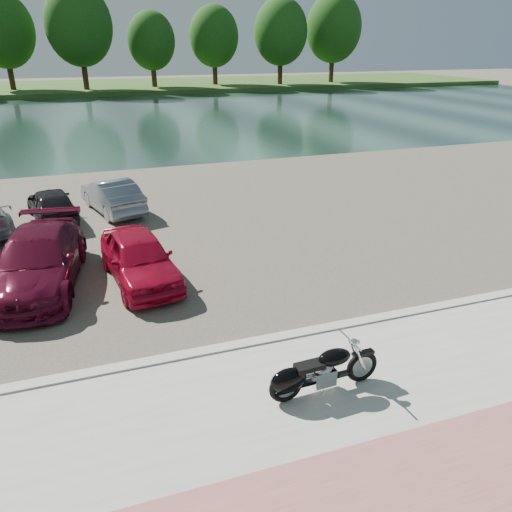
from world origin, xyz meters
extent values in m
plane|color=#595447|center=(0.00, 0.00, 0.00)|extent=(200.00, 200.00, 0.00)
cube|color=#A29F99|center=(0.00, -1.00, 0.05)|extent=(60.00, 6.00, 0.10)
cube|color=#925552|center=(0.00, -2.50, 0.10)|extent=(60.00, 2.00, 0.01)
cube|color=#A29F99|center=(0.00, 2.00, 0.07)|extent=(60.00, 0.30, 0.14)
cube|color=#474239|center=(0.00, 11.00, 0.02)|extent=(60.00, 18.00, 0.04)
cube|color=#182C28|center=(0.00, 40.00, 0.00)|extent=(120.00, 40.00, 0.00)
cube|color=#274B1A|center=(0.00, 72.00, 0.30)|extent=(120.00, 24.00, 0.60)
cylinder|color=#311E12|center=(-12.00, 67.40, 3.30)|extent=(0.70, 0.70, 5.40)
ellipsoid|color=#14390F|center=(-12.00, 67.40, 7.62)|extent=(7.56, 7.56, 9.07)
cylinder|color=#311E12|center=(-3.00, 64.60, 3.52)|extent=(0.70, 0.70, 5.85)
ellipsoid|color=#14390F|center=(-3.00, 64.60, 8.21)|extent=(8.19, 8.19, 9.83)
cylinder|color=#311E12|center=(6.00, 66.00, 2.85)|extent=(0.70, 0.70, 4.50)
ellipsoid|color=#14390F|center=(6.00, 66.00, 6.45)|extent=(6.30, 6.30, 7.56)
cylinder|color=#311E12|center=(15.00, 67.40, 3.08)|extent=(0.70, 0.70, 4.95)
ellipsoid|color=#14390F|center=(15.00, 67.40, 7.04)|extent=(6.93, 6.93, 8.32)
cylinder|color=#311E12|center=(24.00, 64.60, 3.30)|extent=(0.70, 0.70, 5.40)
ellipsoid|color=#14390F|center=(24.00, 64.60, 7.62)|extent=(7.56, 7.56, 9.07)
cylinder|color=#311E12|center=(33.00, 66.00, 3.52)|extent=(0.70, 0.70, 5.85)
ellipsoid|color=#14390F|center=(33.00, 66.00, 8.21)|extent=(8.19, 8.19, 9.83)
torus|color=black|center=(0.14, 0.00, 0.44)|extent=(0.69, 0.15, 0.68)
torus|color=black|center=(-1.50, -0.08, 0.44)|extent=(0.69, 0.15, 0.68)
cylinder|color=#B2B2B7|center=(0.14, 0.00, 0.44)|extent=(0.46, 0.08, 0.46)
cylinder|color=#B2B2B7|center=(-1.50, -0.08, 0.44)|extent=(0.46, 0.08, 0.46)
cylinder|color=silver|center=(0.01, -0.11, 0.74)|extent=(0.33, 0.07, 0.63)
cylinder|color=silver|center=(0.00, 0.09, 0.74)|extent=(0.33, 0.07, 0.63)
cylinder|color=silver|center=(-0.19, -0.02, 1.13)|extent=(0.07, 0.75, 0.04)
sphere|color=silver|center=(-0.09, -0.01, 1.05)|extent=(0.17, 0.17, 0.16)
sphere|color=silver|center=(-0.02, -0.01, 1.05)|extent=(0.12, 0.12, 0.11)
cube|color=black|center=(0.14, 0.00, 0.75)|extent=(0.46, 0.16, 0.06)
cube|color=black|center=(-0.68, -0.04, 0.38)|extent=(1.20, 0.16, 0.08)
cube|color=silver|center=(-0.73, -0.05, 0.45)|extent=(0.47, 0.34, 0.34)
cylinder|color=silver|center=(-0.63, -0.04, 0.65)|extent=(0.25, 0.19, 0.27)
cylinder|color=silver|center=(-0.83, -0.05, 0.65)|extent=(0.25, 0.19, 0.27)
ellipsoid|color=black|center=(-0.50, -0.04, 0.82)|extent=(0.70, 0.39, 0.32)
cube|color=black|center=(-1.03, -0.06, 0.76)|extent=(0.56, 0.31, 0.10)
ellipsoid|color=black|center=(-1.45, -0.08, 0.56)|extent=(0.74, 0.37, 0.50)
cube|color=black|center=(-1.50, -0.08, 0.49)|extent=(0.41, 0.20, 0.30)
cylinder|color=silver|center=(-1.04, 0.10, 0.32)|extent=(1.10, 0.14, 0.09)
cylinder|color=silver|center=(-1.04, 0.10, 0.40)|extent=(1.10, 0.14, 0.09)
cylinder|color=#B2B2B7|center=(-0.82, -0.23, 0.23)|extent=(0.03, 0.14, 0.22)
imported|color=#510B22|center=(-6.06, 6.75, 0.80)|extent=(2.83, 5.47, 1.52)
imported|color=#A50B28|center=(-3.40, 6.17, 0.74)|extent=(2.18, 4.30, 1.40)
imported|color=black|center=(-5.88, 12.61, 0.67)|extent=(2.17, 3.92, 1.26)
imported|color=slate|center=(-3.65, 12.93, 0.70)|extent=(2.41, 4.24, 1.32)
camera|label=1|loc=(-4.50, -7.03, 6.32)|focal=35.00mm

